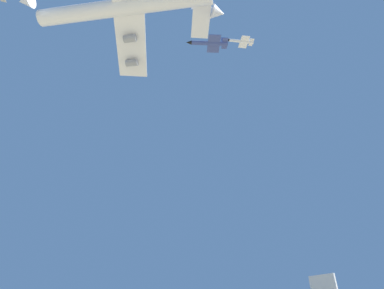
% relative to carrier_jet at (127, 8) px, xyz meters
% --- Properties ---
extents(carrier_jet, '(69.34, 56.37, 22.50)m').
position_rel_carrier_jet_xyz_m(carrier_jet, '(0.00, 0.00, 0.00)').
color(carrier_jet, white).
extents(chase_jet_left_wing, '(14.10, 11.18, 4.00)m').
position_rel_carrier_jet_xyz_m(chase_jet_left_wing, '(-27.67, -56.85, 25.61)').
color(chase_jet_left_wing, silver).
extents(chase_jet_right_wing, '(14.57, 10.23, 4.00)m').
position_rel_carrier_jet_xyz_m(chase_jet_right_wing, '(-26.48, -16.42, -17.11)').
color(chase_jet_right_wing, '#38478C').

